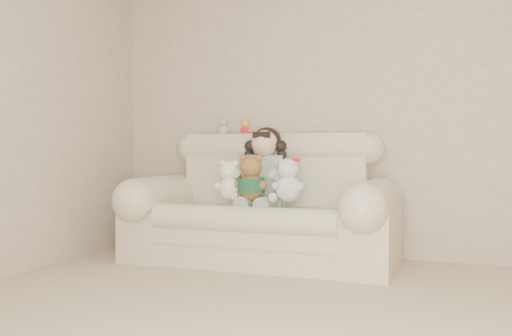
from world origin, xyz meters
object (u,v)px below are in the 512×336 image
Objects in this scene: seated_child at (265,167)px; brown_teddy at (251,174)px; cream_teddy at (229,177)px; sofa at (260,197)px; white_cat at (288,175)px.

seated_child is 1.60× the size of brown_teddy.
seated_child reaches higher than cream_teddy.
sofa reaches higher than cream_teddy.
cream_teddy is at bearing 162.27° from white_cat.
seated_child is 1.83× the size of cream_teddy.
seated_child reaches higher than white_cat.
white_cat is at bearing -39.33° from seated_child.
sofa is 0.24m from brown_teddy.
seated_child is (0.01, 0.08, 0.24)m from sofa.
seated_child is 1.68× the size of white_cat.
sofa is at bearing 57.16° from cream_teddy.
white_cat is at bearing -23.43° from sofa.
sofa is 3.15× the size of seated_child.
brown_teddy reaches higher than white_cat.
sofa is 5.76× the size of cream_teddy.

